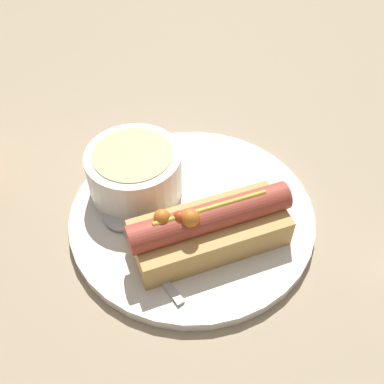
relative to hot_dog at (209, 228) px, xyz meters
The scene contains 5 objects.
ground_plane 0.06m from the hot_dog, 81.67° to the left, with size 4.00×4.00×0.00m, color tan.
dinner_plate 0.06m from the hot_dog, 81.67° to the left, with size 0.27×0.27×0.01m.
hot_dog is the anchor object (origin of this frame).
soup_bowl 0.11m from the hot_dog, 106.72° to the left, with size 0.10×0.10×0.06m.
spoon 0.09m from the hot_dog, 140.26° to the left, with size 0.03×0.14×0.01m.
Camera 1 is at (-0.16, -0.27, 0.39)m, focal length 42.00 mm.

